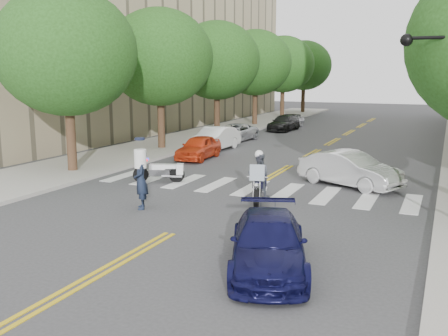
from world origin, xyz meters
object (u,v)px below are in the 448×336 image
Objects in this scene: convertible at (350,169)px; sedan_blue at (268,243)px; motorcycle_parked at (163,171)px; officer_standing at (141,180)px; motorcycle_police at (259,179)px.

convertible is 9.81m from sedan_blue.
motorcycle_parked is 4.30m from officer_standing.
convertible is (7.43, 2.51, 0.22)m from motorcycle_parked.
officer_standing reaches higher than sedan_blue.
motorcycle_police is 0.53× the size of sedan_blue.
motorcycle_police reaches higher than convertible.
motorcycle_police is at bearing 171.94° from convertible.
convertible is (2.53, 3.95, -0.13)m from motorcycle_police.
sedan_blue is (7.33, -7.30, 0.13)m from motorcycle_parked.
officer_standing is 8.78m from convertible.
motorcycle_police is 0.53× the size of convertible.
officer_standing is at bearing 177.49° from motorcycle_parked.
officer_standing is 0.46× the size of convertible.
motorcycle_police is 6.35m from sedan_blue.
convertible is at bearing 69.58° from sedan_blue.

